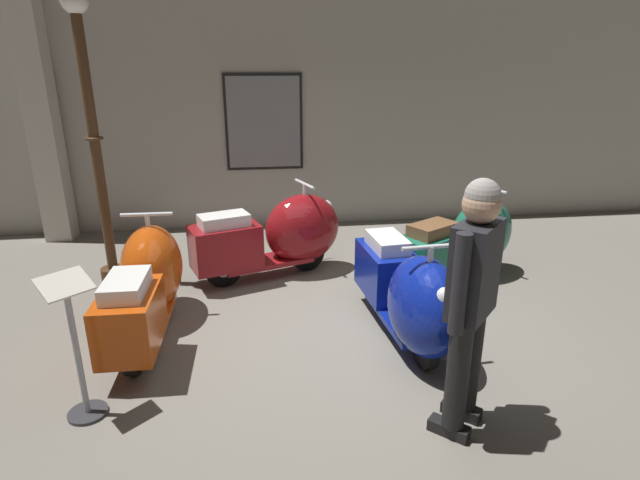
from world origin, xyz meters
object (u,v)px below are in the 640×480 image
object	(u,v)px
scooter_3	(467,241)
lamppost	(94,139)
scooter_1	(280,235)
visitor_0	(472,293)
info_stanchion	(78,360)
scooter_2	(411,296)
scooter_0	(147,283)

from	to	relation	value
scooter_3	lamppost	world-z (taller)	lamppost
scooter_1	visitor_0	world-z (taller)	visitor_0
info_stanchion	scooter_1	bearing A→B (deg)	57.11
scooter_1	lamppost	world-z (taller)	lamppost
scooter_1	scooter_2	bearing A→B (deg)	-78.80
scooter_3	info_stanchion	size ratio (longest dim) A/B	1.59
scooter_1	lamppost	size ratio (longest dim) A/B	0.60
scooter_0	scooter_3	distance (m)	3.53
visitor_0	scooter_2	bearing A→B (deg)	-45.73
visitor_0	scooter_3	bearing A→B (deg)	-70.57
scooter_0	scooter_1	distance (m)	1.77
scooter_1	scooter_3	size ratio (longest dim) A/B	1.07
lamppost	info_stanchion	xyz separation A→B (m)	(0.39, -2.43, -1.21)
scooter_0	scooter_2	xyz separation A→B (m)	(2.36, -0.58, -0.00)
scooter_3	lamppost	xyz separation A→B (m)	(-4.08, 0.45, 1.18)
scooter_2	visitor_0	xyz separation A→B (m)	(0.03, -1.10, 0.54)
scooter_0	scooter_1	size ratio (longest dim) A/B	0.95
scooter_2	lamppost	bearing A→B (deg)	-126.00
scooter_2	lamppost	distance (m)	3.69
info_stanchion	scooter_0	bearing A→B (deg)	78.57
scooter_1	scooter_2	world-z (taller)	scooter_1
visitor_0	info_stanchion	xyz separation A→B (m)	(-2.63, 0.47, -0.57)
scooter_1	info_stanchion	size ratio (longest dim) A/B	1.71
scooter_2	scooter_3	bearing A→B (deg)	136.23
lamppost	visitor_0	bearing A→B (deg)	-43.82
visitor_0	lamppost	bearing A→B (deg)	-1.09
scooter_2	info_stanchion	xyz separation A→B (m)	(-2.60, -0.63, -0.04)
scooter_2	info_stanchion	distance (m)	2.68
scooter_3	lamppost	size ratio (longest dim) A/B	0.56
scooter_0	scooter_2	bearing A→B (deg)	-102.99
lamppost	scooter_2	bearing A→B (deg)	-31.03
lamppost	scooter_1	bearing A→B (deg)	-0.84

